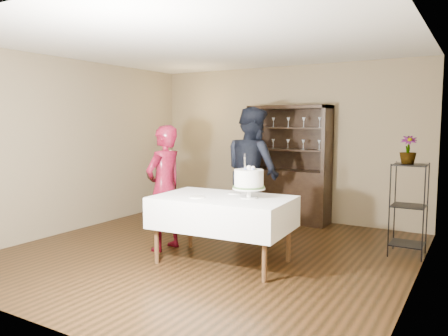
{
  "coord_description": "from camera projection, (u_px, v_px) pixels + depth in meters",
  "views": [
    {
      "loc": [
        3.06,
        -4.75,
        1.72
      ],
      "look_at": [
        0.17,
        0.1,
        1.12
      ],
      "focal_mm": 35.0,
      "sensor_mm": 36.0,
      "label": 1
    }
  ],
  "objects": [
    {
      "name": "floor",
      "position": [
        209.0,
        252.0,
        5.8
      ],
      "size": [
        5.0,
        5.0,
        0.0
      ],
      "primitive_type": "plane",
      "color": "black",
      "rests_on": "ground"
    },
    {
      "name": "ceiling",
      "position": [
        208.0,
        44.0,
        5.51
      ],
      "size": [
        5.0,
        5.0,
        0.0
      ],
      "primitive_type": "plane",
      "rotation": [
        3.14,
        0.0,
        0.0
      ],
      "color": "silver",
      "rests_on": "back_wall"
    },
    {
      "name": "back_wall",
      "position": [
        284.0,
        143.0,
        7.79
      ],
      "size": [
        5.0,
        0.02,
        2.7
      ],
      "primitive_type": "cube",
      "color": "#77674C",
      "rests_on": "floor"
    },
    {
      "name": "wall_left",
      "position": [
        76.0,
        145.0,
        6.93
      ],
      "size": [
        0.02,
        5.0,
        2.7
      ],
      "primitive_type": "cube",
      "color": "#77674C",
      "rests_on": "floor"
    },
    {
      "name": "wall_right",
      "position": [
        418.0,
        159.0,
        4.39
      ],
      "size": [
        0.02,
        5.0,
        2.7
      ],
      "primitive_type": "cube",
      "color": "#77674C",
      "rests_on": "floor"
    },
    {
      "name": "china_hutch",
      "position": [
        289.0,
        183.0,
        7.55
      ],
      "size": [
        1.4,
        0.48,
        2.0
      ],
      "color": "black",
      "rests_on": "floor"
    },
    {
      "name": "plant_etagere",
      "position": [
        409.0,
        206.0,
        5.6
      ],
      "size": [
        0.42,
        0.42,
        1.2
      ],
      "color": "black",
      "rests_on": "floor"
    },
    {
      "name": "cake_table",
      "position": [
        223.0,
        212.0,
        5.3
      ],
      "size": [
        1.69,
        1.1,
        0.82
      ],
      "rotation": [
        0.0,
        0.0,
        0.06
      ],
      "color": "silver",
      "rests_on": "floor"
    },
    {
      "name": "woman",
      "position": [
        164.0,
        188.0,
        5.85
      ],
      "size": [
        0.46,
        0.65,
        1.68
      ],
      "primitive_type": "imported",
      "rotation": [
        0.0,
        0.0,
        -1.67
      ],
      "color": "#380510",
      "rests_on": "floor"
    },
    {
      "name": "man",
      "position": [
        252.0,
        171.0,
        6.68
      ],
      "size": [
        1.19,
        1.12,
        1.95
      ],
      "primitive_type": "imported",
      "rotation": [
        0.0,
        0.0,
        2.6
      ],
      "color": "black",
      "rests_on": "floor"
    },
    {
      "name": "cake",
      "position": [
        249.0,
        180.0,
        5.17
      ],
      "size": [
        0.4,
        0.4,
        0.54
      ],
      "rotation": [
        0.0,
        0.0,
        -0.17
      ],
      "color": "white",
      "rests_on": "cake_table"
    },
    {
      "name": "plate_near",
      "position": [
        197.0,
        197.0,
        5.22
      ],
      "size": [
        0.23,
        0.23,
        0.01
      ],
      "primitive_type": "cylinder",
      "rotation": [
        0.0,
        0.0,
        -0.3
      ],
      "color": "white",
      "rests_on": "cake_table"
    },
    {
      "name": "plate_far",
      "position": [
        234.0,
        193.0,
        5.51
      ],
      "size": [
        0.22,
        0.22,
        0.01
      ],
      "primitive_type": "cylinder",
      "rotation": [
        0.0,
        0.0,
        0.39
      ],
      "color": "white",
      "rests_on": "cake_table"
    },
    {
      "name": "potted_plant",
      "position": [
        408.0,
        150.0,
        5.54
      ],
      "size": [
        0.23,
        0.23,
        0.36
      ],
      "primitive_type": "imported",
      "rotation": [
        0.0,
        0.0,
        0.14
      ],
      "color": "#3F632F",
      "rests_on": "plant_etagere"
    }
  ]
}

